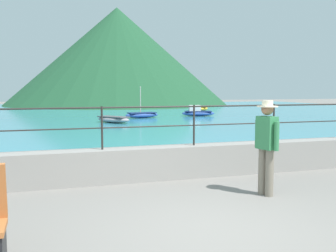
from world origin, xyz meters
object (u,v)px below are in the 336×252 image
Objects in this scene: boat_2 at (113,119)px; boat_4 at (202,108)px; person_walking at (267,143)px; boat_0 at (198,112)px; boat_3 at (142,115)px.

boat_2 and boat_4 have the same top height.
person_walking is 0.71× the size of boat_0.
person_walking is 0.72× the size of boat_4.
boat_3 reaches higher than boat_0.
boat_0 is at bearing -115.60° from boat_4.
boat_2 is at bearing -133.96° from boat_4.
boat_0 is 1.02× the size of boat_3.
boat_3 reaches higher than boat_2.
boat_0 is 1.02× the size of boat_2.
boat_0 reaches higher than boat_2.
boat_3 is at bearing 82.90° from person_walking.
boat_2 is at bearing -150.96° from boat_0.
person_walking reaches higher than boat_2.
boat_3 is 0.99× the size of boat_4.
boat_2 is (-6.60, -3.67, -0.07)m from boat_0.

